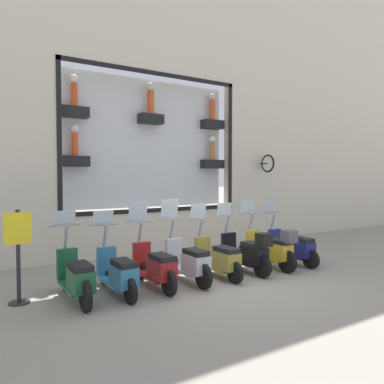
{
  "coord_description": "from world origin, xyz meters",
  "views": [
    {
      "loc": [
        -6.33,
        4.87,
        2.2
      ],
      "look_at": [
        1.67,
        -0.14,
        1.81
      ],
      "focal_mm": 35.0,
      "sensor_mm": 36.0,
      "label": 1
    }
  ],
  "objects_px": {
    "scooter_yellow_1": "(272,249)",
    "scooter_teal_6": "(118,273)",
    "scooter_silver_4": "(189,262)",
    "scooter_red_5": "(155,267)",
    "shop_sign_post": "(18,253)",
    "scooter_green_7": "(76,278)",
    "scooter_olive_3": "(219,258)",
    "scooter_navy_0": "(293,248)",
    "scooter_black_2": "(247,252)"
  },
  "relations": [
    {
      "from": "scooter_navy_0",
      "to": "shop_sign_post",
      "type": "height_order",
      "value": "shop_sign_post"
    },
    {
      "from": "scooter_olive_3",
      "to": "scooter_silver_4",
      "type": "bearing_deg",
      "value": 89.39
    },
    {
      "from": "scooter_green_7",
      "to": "shop_sign_post",
      "type": "relative_size",
      "value": 1.1
    },
    {
      "from": "scooter_black_2",
      "to": "scooter_silver_4",
      "type": "distance_m",
      "value": 1.54
    },
    {
      "from": "scooter_yellow_1",
      "to": "shop_sign_post",
      "type": "height_order",
      "value": "shop_sign_post"
    },
    {
      "from": "scooter_silver_4",
      "to": "scooter_teal_6",
      "type": "relative_size",
      "value": 1.01
    },
    {
      "from": "scooter_yellow_1",
      "to": "scooter_silver_4",
      "type": "xyz_separation_m",
      "value": [
        0.06,
        2.31,
        -0.04
      ]
    },
    {
      "from": "scooter_yellow_1",
      "to": "scooter_black_2",
      "type": "bearing_deg",
      "value": 90.24
    },
    {
      "from": "scooter_black_2",
      "to": "scooter_navy_0",
      "type": "bearing_deg",
      "value": -87.82
    },
    {
      "from": "scooter_yellow_1",
      "to": "scooter_olive_3",
      "type": "bearing_deg",
      "value": 88.03
    },
    {
      "from": "scooter_yellow_1",
      "to": "shop_sign_post",
      "type": "relative_size",
      "value": 1.1
    },
    {
      "from": "scooter_yellow_1",
      "to": "scooter_teal_6",
      "type": "xyz_separation_m",
      "value": [
        0.05,
        3.84,
        -0.07
      ]
    },
    {
      "from": "scooter_black_2",
      "to": "scooter_olive_3",
      "type": "height_order",
      "value": "scooter_olive_3"
    },
    {
      "from": "scooter_olive_3",
      "to": "scooter_green_7",
      "type": "xyz_separation_m",
      "value": [
        0.01,
        3.08,
        0.02
      ]
    },
    {
      "from": "scooter_green_7",
      "to": "shop_sign_post",
      "type": "bearing_deg",
      "value": 61.68
    },
    {
      "from": "scooter_teal_6",
      "to": "scooter_black_2",
      "type": "bearing_deg",
      "value": -91.01
    },
    {
      "from": "scooter_yellow_1",
      "to": "scooter_black_2",
      "type": "distance_m",
      "value": 0.77
    },
    {
      "from": "scooter_black_2",
      "to": "scooter_silver_4",
      "type": "height_order",
      "value": "scooter_silver_4"
    },
    {
      "from": "scooter_red_5",
      "to": "scooter_green_7",
      "type": "distance_m",
      "value": 1.54
    },
    {
      "from": "scooter_olive_3",
      "to": "scooter_silver_4",
      "type": "xyz_separation_m",
      "value": [
        0.01,
        0.77,
        0.02
      ]
    },
    {
      "from": "scooter_olive_3",
      "to": "scooter_red_5",
      "type": "distance_m",
      "value": 1.54
    },
    {
      "from": "scooter_yellow_1",
      "to": "scooter_olive_3",
      "type": "xyz_separation_m",
      "value": [
        0.05,
        1.54,
        -0.06
      ]
    },
    {
      "from": "scooter_navy_0",
      "to": "scooter_olive_3",
      "type": "height_order",
      "value": "scooter_navy_0"
    },
    {
      "from": "scooter_navy_0",
      "to": "scooter_yellow_1",
      "type": "bearing_deg",
      "value": 94.12
    },
    {
      "from": "scooter_black_2",
      "to": "scooter_teal_6",
      "type": "height_order",
      "value": "scooter_black_2"
    },
    {
      "from": "scooter_teal_6",
      "to": "shop_sign_post",
      "type": "bearing_deg",
      "value": 73.84
    },
    {
      "from": "scooter_red_5",
      "to": "scooter_navy_0",
      "type": "bearing_deg",
      "value": -90.05
    },
    {
      "from": "scooter_green_7",
      "to": "shop_sign_post",
      "type": "height_order",
      "value": "shop_sign_post"
    },
    {
      "from": "scooter_red_5",
      "to": "scooter_teal_6",
      "type": "bearing_deg",
      "value": 90.58
    },
    {
      "from": "scooter_red_5",
      "to": "shop_sign_post",
      "type": "relative_size",
      "value": 1.1
    },
    {
      "from": "scooter_yellow_1",
      "to": "scooter_black_2",
      "type": "relative_size",
      "value": 1.0
    },
    {
      "from": "scooter_yellow_1",
      "to": "scooter_silver_4",
      "type": "height_order",
      "value": "scooter_silver_4"
    },
    {
      "from": "scooter_olive_3",
      "to": "scooter_navy_0",
      "type": "bearing_deg",
      "value": -89.94
    },
    {
      "from": "scooter_yellow_1",
      "to": "scooter_teal_6",
      "type": "bearing_deg",
      "value": 89.24
    },
    {
      "from": "scooter_olive_3",
      "to": "scooter_red_5",
      "type": "xyz_separation_m",
      "value": [
        0.01,
        1.54,
        0.01
      ]
    },
    {
      "from": "scooter_olive_3",
      "to": "shop_sign_post",
      "type": "xyz_separation_m",
      "value": [
        0.47,
        3.94,
        0.47
      ]
    },
    {
      "from": "scooter_yellow_1",
      "to": "scooter_olive_3",
      "type": "relative_size",
      "value": 1.01
    },
    {
      "from": "scooter_yellow_1",
      "to": "scooter_green_7",
      "type": "xyz_separation_m",
      "value": [
        0.06,
        4.61,
        -0.04
      ]
    },
    {
      "from": "scooter_silver_4",
      "to": "scooter_green_7",
      "type": "relative_size",
      "value": 1.0
    },
    {
      "from": "scooter_red_5",
      "to": "scooter_green_7",
      "type": "xyz_separation_m",
      "value": [
        0.0,
        1.54,
        0.01
      ]
    },
    {
      "from": "scooter_teal_6",
      "to": "scooter_navy_0",
      "type": "bearing_deg",
      "value": -89.94
    },
    {
      "from": "scooter_red_5",
      "to": "scooter_teal_6",
      "type": "relative_size",
      "value": 1.0
    },
    {
      "from": "scooter_red_5",
      "to": "scooter_silver_4",
      "type": "bearing_deg",
      "value": -89.81
    },
    {
      "from": "scooter_navy_0",
      "to": "scooter_red_5",
      "type": "xyz_separation_m",
      "value": [
        0.0,
        3.84,
        0.01
      ]
    },
    {
      "from": "scooter_navy_0",
      "to": "scooter_green_7",
      "type": "height_order",
      "value": "scooter_navy_0"
    },
    {
      "from": "scooter_yellow_1",
      "to": "scooter_red_5",
      "type": "distance_m",
      "value": 3.08
    },
    {
      "from": "scooter_black_2",
      "to": "scooter_olive_3",
      "type": "bearing_deg",
      "value": 85.82
    },
    {
      "from": "scooter_olive_3",
      "to": "scooter_teal_6",
      "type": "bearing_deg",
      "value": 90.05
    },
    {
      "from": "scooter_yellow_1",
      "to": "shop_sign_post",
      "type": "distance_m",
      "value": 5.52
    },
    {
      "from": "scooter_yellow_1",
      "to": "scooter_red_5",
      "type": "relative_size",
      "value": 1.0
    }
  ]
}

